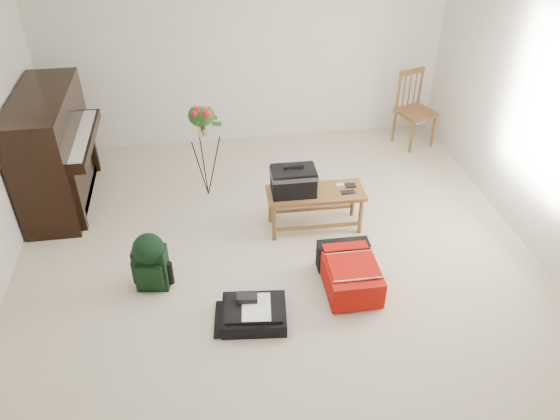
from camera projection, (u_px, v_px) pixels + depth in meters
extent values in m
cube|color=beige|center=(280.00, 273.00, 5.15)|extent=(5.00, 5.50, 0.01)
cube|color=silver|center=(245.00, 46.00, 6.64)|extent=(5.00, 0.04, 2.50)
cube|color=black|center=(53.00, 151.00, 5.80)|extent=(0.55, 1.50, 1.25)
cube|color=black|center=(80.00, 140.00, 5.77)|extent=(0.28, 1.30, 0.10)
cube|color=white|center=(79.00, 136.00, 5.75)|extent=(0.22, 1.20, 0.02)
cube|color=black|center=(70.00, 195.00, 6.14)|extent=(0.45, 1.30, 0.10)
cube|color=brown|center=(316.00, 193.00, 5.49)|extent=(0.99, 0.42, 0.04)
cylinder|color=brown|center=(275.00, 224.00, 5.44)|extent=(0.04, 0.04, 0.40)
cylinder|color=brown|center=(270.00, 206.00, 5.69)|extent=(0.04, 0.04, 0.40)
cylinder|color=brown|center=(361.00, 216.00, 5.55)|extent=(0.04, 0.04, 0.40)
cylinder|color=brown|center=(352.00, 199.00, 5.80)|extent=(0.04, 0.04, 0.40)
cube|color=brown|center=(416.00, 113.00, 6.97)|extent=(0.53, 0.53, 0.04)
cylinder|color=brown|center=(405.00, 136.00, 6.94)|extent=(0.04, 0.04, 0.42)
cylinder|color=brown|center=(396.00, 124.00, 7.23)|extent=(0.04, 0.04, 0.42)
cylinder|color=brown|center=(431.00, 134.00, 6.99)|extent=(0.04, 0.04, 0.42)
cylinder|color=brown|center=(421.00, 122.00, 7.27)|extent=(0.04, 0.04, 0.42)
cube|color=brown|center=(416.00, 71.00, 6.84)|extent=(0.37, 0.16, 0.06)
cylinder|color=brown|center=(400.00, 90.00, 6.95)|extent=(0.04, 0.04, 0.51)
cylinder|color=brown|center=(427.00, 88.00, 7.00)|extent=(0.04, 0.04, 0.51)
cube|color=#B61007|center=(350.00, 273.00, 4.92)|extent=(0.47, 0.70, 0.27)
cube|color=black|center=(342.00, 255.00, 5.13)|extent=(0.48, 0.16, 0.29)
cube|color=#B61007|center=(352.00, 265.00, 4.79)|extent=(0.42, 0.40, 0.02)
cube|color=silver|center=(358.00, 280.00, 4.63)|extent=(0.43, 0.02, 0.01)
cube|color=black|center=(254.00, 314.00, 4.63)|extent=(0.59, 0.49, 0.13)
cube|color=black|center=(254.00, 307.00, 4.58)|extent=(0.52, 0.42, 0.03)
cube|color=white|center=(257.00, 307.00, 4.55)|extent=(0.27, 0.35, 0.01)
cube|color=black|center=(246.00, 298.00, 4.59)|extent=(0.18, 0.13, 0.05)
cube|color=black|center=(152.00, 268.00, 4.88)|extent=(0.31, 0.22, 0.43)
cube|color=black|center=(152.00, 278.00, 4.81)|extent=(0.24, 0.09, 0.25)
sphere|color=black|center=(148.00, 249.00, 4.76)|extent=(0.28, 0.28, 0.28)
cube|color=black|center=(145.00, 262.00, 4.96)|extent=(0.04, 0.04, 0.39)
cube|color=black|center=(160.00, 260.00, 4.97)|extent=(0.04, 0.04, 0.39)
cylinder|color=black|center=(202.00, 123.00, 5.73)|extent=(0.01, 0.01, 0.30)
ellipsoid|color=#225019|center=(201.00, 115.00, 5.67)|extent=(0.28, 0.20, 0.26)
cube|color=red|center=(201.00, 108.00, 5.61)|extent=(0.14, 0.07, 0.08)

